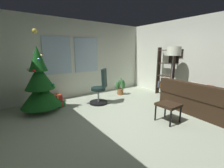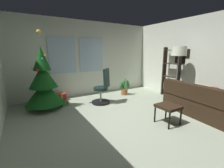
{
  "view_description": "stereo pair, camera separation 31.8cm",
  "coord_description": "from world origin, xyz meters",
  "px_view_note": "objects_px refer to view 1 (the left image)",
  "views": [
    {
      "loc": [
        -2.39,
        -2.37,
        1.59
      ],
      "look_at": [
        -0.22,
        0.63,
        0.79
      ],
      "focal_mm": 24.3,
      "sensor_mm": 36.0,
      "label": 1
    },
    {
      "loc": [
        -2.12,
        -2.54,
        1.59
      ],
      "look_at": [
        -0.22,
        0.63,
        0.79
      ],
      "focal_mm": 24.3,
      "sensor_mm": 36.0,
      "label": 2
    }
  ],
  "objects_px": {
    "gift_box_red": "(56,98)",
    "floor_lamp": "(174,54)",
    "holiday_tree": "(40,85)",
    "gift_box_green": "(60,104)",
    "couch": "(206,102)",
    "potted_plant": "(120,87)",
    "footstool": "(168,106)",
    "office_chair": "(100,90)",
    "bookshelf": "(165,75)"
  },
  "relations": [
    {
      "from": "gift_box_red",
      "to": "floor_lamp",
      "type": "bearing_deg",
      "value": -32.33
    },
    {
      "from": "holiday_tree",
      "to": "gift_box_green",
      "type": "xyz_separation_m",
      "value": [
        0.49,
        0.11,
        -0.65
      ]
    },
    {
      "from": "couch",
      "to": "gift_box_red",
      "type": "relative_size",
      "value": 6.24
    },
    {
      "from": "holiday_tree",
      "to": "gift_box_green",
      "type": "distance_m",
      "value": 0.83
    },
    {
      "from": "couch",
      "to": "gift_box_green",
      "type": "height_order",
      "value": "couch"
    },
    {
      "from": "floor_lamp",
      "to": "potted_plant",
      "type": "height_order",
      "value": "floor_lamp"
    },
    {
      "from": "footstool",
      "to": "holiday_tree",
      "type": "xyz_separation_m",
      "value": [
        -2.22,
        2.35,
        0.35
      ]
    },
    {
      "from": "office_chair",
      "to": "floor_lamp",
      "type": "xyz_separation_m",
      "value": [
        2.1,
        -1.04,
        1.09
      ]
    },
    {
      "from": "bookshelf",
      "to": "floor_lamp",
      "type": "bearing_deg",
      "value": -124.16
    },
    {
      "from": "footstool",
      "to": "office_chair",
      "type": "bearing_deg",
      "value": 107.46
    },
    {
      "from": "bookshelf",
      "to": "floor_lamp",
      "type": "distance_m",
      "value": 0.95
    },
    {
      "from": "couch",
      "to": "footstool",
      "type": "xyz_separation_m",
      "value": [
        -1.28,
        0.27,
        0.08
      ]
    },
    {
      "from": "bookshelf",
      "to": "holiday_tree",
      "type": "bearing_deg",
      "value": 166.84
    },
    {
      "from": "gift_box_red",
      "to": "couch",
      "type": "bearing_deg",
      "value": -47.23
    },
    {
      "from": "couch",
      "to": "bookshelf",
      "type": "relative_size",
      "value": 1.2
    },
    {
      "from": "potted_plant",
      "to": "bookshelf",
      "type": "bearing_deg",
      "value": -36.9
    },
    {
      "from": "gift_box_green",
      "to": "bookshelf",
      "type": "bearing_deg",
      "value": -16.53
    },
    {
      "from": "gift_box_red",
      "to": "gift_box_green",
      "type": "bearing_deg",
      "value": -95.25
    },
    {
      "from": "footstool",
      "to": "gift_box_red",
      "type": "xyz_separation_m",
      "value": [
        -1.68,
        2.93,
        -0.26
      ]
    },
    {
      "from": "footstool",
      "to": "couch",
      "type": "bearing_deg",
      "value": -12.03
    },
    {
      "from": "footstool",
      "to": "potted_plant",
      "type": "bearing_deg",
      "value": 77.91
    },
    {
      "from": "holiday_tree",
      "to": "floor_lamp",
      "type": "xyz_separation_m",
      "value": [
        3.71,
        -1.42,
        0.79
      ]
    },
    {
      "from": "footstool",
      "to": "floor_lamp",
      "type": "height_order",
      "value": "floor_lamp"
    },
    {
      "from": "gift_box_green",
      "to": "floor_lamp",
      "type": "height_order",
      "value": "floor_lamp"
    },
    {
      "from": "floor_lamp",
      "to": "gift_box_red",
      "type": "bearing_deg",
      "value": 147.67
    },
    {
      "from": "office_chair",
      "to": "potted_plant",
      "type": "height_order",
      "value": "office_chair"
    },
    {
      "from": "footstool",
      "to": "gift_box_red",
      "type": "relative_size",
      "value": 1.36
    },
    {
      "from": "couch",
      "to": "footstool",
      "type": "height_order",
      "value": "couch"
    },
    {
      "from": "office_chair",
      "to": "floor_lamp",
      "type": "bearing_deg",
      "value": -26.2
    },
    {
      "from": "holiday_tree",
      "to": "floor_lamp",
      "type": "distance_m",
      "value": 4.05
    },
    {
      "from": "holiday_tree",
      "to": "potted_plant",
      "type": "relative_size",
      "value": 3.21
    },
    {
      "from": "footstool",
      "to": "floor_lamp",
      "type": "distance_m",
      "value": 2.09
    },
    {
      "from": "bookshelf",
      "to": "footstool",
      "type": "bearing_deg",
      "value": -142.31
    },
    {
      "from": "footstool",
      "to": "potted_plant",
      "type": "distance_m",
      "value": 2.44
    },
    {
      "from": "gift_box_red",
      "to": "potted_plant",
      "type": "distance_m",
      "value": 2.27
    },
    {
      "from": "holiday_tree",
      "to": "gift_box_red",
      "type": "height_order",
      "value": "holiday_tree"
    },
    {
      "from": "potted_plant",
      "to": "office_chair",
      "type": "bearing_deg",
      "value": -159.28
    },
    {
      "from": "gift_box_green",
      "to": "potted_plant",
      "type": "relative_size",
      "value": 0.53
    },
    {
      "from": "gift_box_green",
      "to": "bookshelf",
      "type": "relative_size",
      "value": 0.2
    },
    {
      "from": "holiday_tree",
      "to": "floor_lamp",
      "type": "bearing_deg",
      "value": -21.02
    },
    {
      "from": "office_chair",
      "to": "potted_plant",
      "type": "xyz_separation_m",
      "value": [
        1.13,
        0.43,
        -0.15
      ]
    },
    {
      "from": "couch",
      "to": "bookshelf",
      "type": "height_order",
      "value": "bookshelf"
    },
    {
      "from": "gift_box_red",
      "to": "bookshelf",
      "type": "relative_size",
      "value": 0.19
    },
    {
      "from": "footstool",
      "to": "gift_box_green",
      "type": "xyz_separation_m",
      "value": [
        -1.73,
        2.45,
        -0.3
      ]
    },
    {
      "from": "holiday_tree",
      "to": "office_chair",
      "type": "xyz_separation_m",
      "value": [
        1.6,
        -0.39,
        -0.3
      ]
    },
    {
      "from": "gift_box_red",
      "to": "office_chair",
      "type": "distance_m",
      "value": 1.48
    },
    {
      "from": "footstool",
      "to": "office_chair",
      "type": "height_order",
      "value": "office_chair"
    },
    {
      "from": "couch",
      "to": "bookshelf",
      "type": "xyz_separation_m",
      "value": [
        0.54,
        1.68,
        0.47
      ]
    },
    {
      "from": "office_chair",
      "to": "gift_box_green",
      "type": "bearing_deg",
      "value": 155.9
    },
    {
      "from": "couch",
      "to": "holiday_tree",
      "type": "distance_m",
      "value": 4.39
    }
  ]
}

